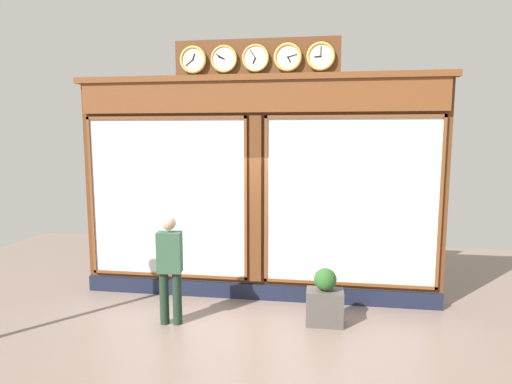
% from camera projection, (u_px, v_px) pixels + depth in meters
% --- Properties ---
extents(shop_facade, '(6.39, 0.42, 4.45)m').
position_uv_depth(shop_facade, '(257.00, 187.00, 7.45)').
color(shop_facade, '#5B3319').
rests_on(shop_facade, ground_plane).
extents(pedestrian, '(0.38, 0.26, 1.69)m').
position_uv_depth(pedestrian, '(170.00, 265.00, 6.47)').
color(pedestrian, '#1C2F21').
rests_on(pedestrian, ground_plane).
extents(planter_box, '(0.56, 0.36, 0.54)m').
position_uv_depth(planter_box, '(325.00, 307.00, 6.54)').
color(planter_box, '#4C4742').
rests_on(planter_box, ground_plane).
extents(planter_shrub, '(0.34, 0.34, 0.34)m').
position_uv_depth(planter_shrub, '(325.00, 279.00, 6.48)').
color(planter_shrub, '#285623').
rests_on(planter_shrub, planter_box).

